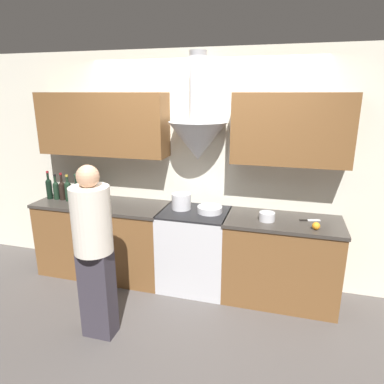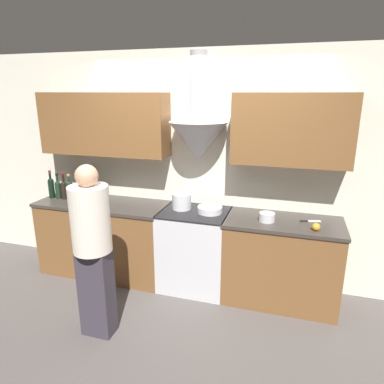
{
  "view_description": "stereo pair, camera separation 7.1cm",
  "coord_description": "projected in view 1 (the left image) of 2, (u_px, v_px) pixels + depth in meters",
  "views": [
    {
      "loc": [
        0.92,
        -3.05,
        2.15
      ],
      "look_at": [
        0.0,
        0.24,
        1.15
      ],
      "focal_mm": 32.0,
      "sensor_mm": 36.0,
      "label": 1
    },
    {
      "loc": [
        0.99,
        -3.03,
        2.15
      ],
      "look_at": [
        0.0,
        0.24,
        1.15
      ],
      "focal_mm": 32.0,
      "sensor_mm": 36.0,
      "label": 2
    }
  ],
  "objects": [
    {
      "name": "wall_back",
      "position": [
        195.0,
        155.0,
        3.82
      ],
      "size": [
        8.4,
        0.62,
        2.6
      ],
      "color": "silver",
      "rests_on": "ground_plane"
    },
    {
      "name": "wine_bottle_3",
      "position": [
        68.0,
        190.0,
        4.06
      ],
      "size": [
        0.08,
        0.08,
        0.32
      ],
      "color": "black",
      "rests_on": "counter_left"
    },
    {
      "name": "ground_plane",
      "position": [
        186.0,
        301.0,
        3.66
      ],
      "size": [
        12.0,
        12.0,
        0.0
      ],
      "primitive_type": "plane",
      "color": "#4C4744"
    },
    {
      "name": "counter_left",
      "position": [
        104.0,
        238.0,
        4.14
      ],
      "size": [
        1.56,
        0.62,
        0.9
      ],
      "color": "brown",
      "rests_on": "ground_plane"
    },
    {
      "name": "wine_bottle_5",
      "position": [
        85.0,
        191.0,
        4.02
      ],
      "size": [
        0.07,
        0.07,
        0.32
      ],
      "color": "black",
      "rests_on": "counter_left"
    },
    {
      "name": "orange_fruit",
      "position": [
        316.0,
        226.0,
        3.22
      ],
      "size": [
        0.07,
        0.07,
        0.07
      ],
      "color": "orange",
      "rests_on": "counter_right"
    },
    {
      "name": "counter_right",
      "position": [
        281.0,
        260.0,
        3.6
      ],
      "size": [
        1.18,
        0.62,
        0.9
      ],
      "color": "brown",
      "rests_on": "ground_plane"
    },
    {
      "name": "wine_bottle_1",
      "position": [
        56.0,
        189.0,
        4.12
      ],
      "size": [
        0.07,
        0.07,
        0.31
      ],
      "color": "black",
      "rests_on": "counter_left"
    },
    {
      "name": "person_foreground_left",
      "position": [
        94.0,
        247.0,
        2.94
      ],
      "size": [
        0.33,
        0.33,
        1.59
      ],
      "color": "#38333D",
      "rests_on": "ground_plane"
    },
    {
      "name": "wine_bottle_2",
      "position": [
        62.0,
        189.0,
        4.11
      ],
      "size": [
        0.07,
        0.07,
        0.33
      ],
      "color": "black",
      "rests_on": "counter_left"
    },
    {
      "name": "mixing_bowl",
      "position": [
        210.0,
        209.0,
        3.69
      ],
      "size": [
        0.27,
        0.27,
        0.07
      ],
      "color": "silver",
      "rests_on": "stove_range"
    },
    {
      "name": "stove_range",
      "position": [
        194.0,
        249.0,
        3.85
      ],
      "size": [
        0.73,
        0.6,
        0.9
      ],
      "color": "silver",
      "rests_on": "ground_plane"
    },
    {
      "name": "wine_bottle_6",
      "position": [
        92.0,
        191.0,
        3.99
      ],
      "size": [
        0.07,
        0.07,
        0.36
      ],
      "color": "black",
      "rests_on": "counter_left"
    },
    {
      "name": "stock_pot",
      "position": [
        181.0,
        201.0,
        3.78
      ],
      "size": [
        0.21,
        0.21,
        0.17
      ],
      "color": "silver",
      "rests_on": "stove_range"
    },
    {
      "name": "saucepan",
      "position": [
        267.0,
        217.0,
        3.45
      ],
      "size": [
        0.16,
        0.16,
        0.09
      ],
      "color": "silver",
      "rests_on": "counter_right"
    },
    {
      "name": "chefs_knife",
      "position": [
        310.0,
        220.0,
        3.46
      ],
      "size": [
        0.21,
        0.09,
        0.01
      ],
      "rotation": [
        0.0,
        0.0,
        0.28
      ],
      "color": "silver",
      "rests_on": "counter_right"
    },
    {
      "name": "wine_bottle_0",
      "position": [
        49.0,
        188.0,
        4.14
      ],
      "size": [
        0.07,
        0.07,
        0.34
      ],
      "color": "black",
      "rests_on": "counter_left"
    },
    {
      "name": "wine_bottle_4",
      "position": [
        77.0,
        190.0,
        4.05
      ],
      "size": [
        0.08,
        0.08,
        0.33
      ],
      "color": "black",
      "rests_on": "counter_left"
    }
  ]
}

